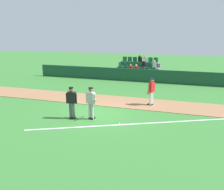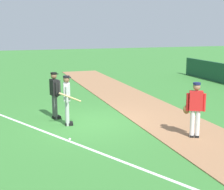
{
  "view_description": "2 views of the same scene",
  "coord_description": "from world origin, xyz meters",
  "px_view_note": "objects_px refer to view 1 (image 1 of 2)",
  "views": [
    {
      "loc": [
        4.77,
        -11.77,
        4.48
      ],
      "look_at": [
        0.66,
        1.06,
        0.93
      ],
      "focal_mm": 37.73,
      "sensor_mm": 36.0,
      "label": 1
    },
    {
      "loc": [
        11.62,
        -2.95,
        3.43
      ],
      "look_at": [
        0.51,
        0.74,
        1.07
      ],
      "focal_mm": 54.88,
      "sensor_mm": 36.0,
      "label": 2
    }
  ],
  "objects_px": {
    "batter_grey_jersey": "(91,102)",
    "umpire_home_plate": "(72,101)",
    "runner_red_jersey": "(151,91)",
    "baseball": "(119,124)"
  },
  "relations": [
    {
      "from": "umpire_home_plate",
      "to": "runner_red_jersey",
      "type": "xyz_separation_m",
      "value": [
        3.66,
        3.72,
        -0.04
      ]
    },
    {
      "from": "batter_grey_jersey",
      "to": "umpire_home_plate",
      "type": "bearing_deg",
      "value": -165.13
    },
    {
      "from": "batter_grey_jersey",
      "to": "umpire_home_plate",
      "type": "relative_size",
      "value": 1.0
    },
    {
      "from": "umpire_home_plate",
      "to": "baseball",
      "type": "bearing_deg",
      "value": 0.14
    },
    {
      "from": "batter_grey_jersey",
      "to": "umpire_home_plate",
      "type": "xyz_separation_m",
      "value": [
        -1.0,
        -0.27,
        0.03
      ]
    },
    {
      "from": "runner_red_jersey",
      "to": "baseball",
      "type": "relative_size",
      "value": 23.78
    },
    {
      "from": "batter_grey_jersey",
      "to": "umpire_home_plate",
      "type": "distance_m",
      "value": 1.03
    },
    {
      "from": "batter_grey_jersey",
      "to": "runner_red_jersey",
      "type": "height_order",
      "value": "same"
    },
    {
      "from": "umpire_home_plate",
      "to": "baseball",
      "type": "relative_size",
      "value": 23.78
    },
    {
      "from": "batter_grey_jersey",
      "to": "umpire_home_plate",
      "type": "height_order",
      "value": "same"
    }
  ]
}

